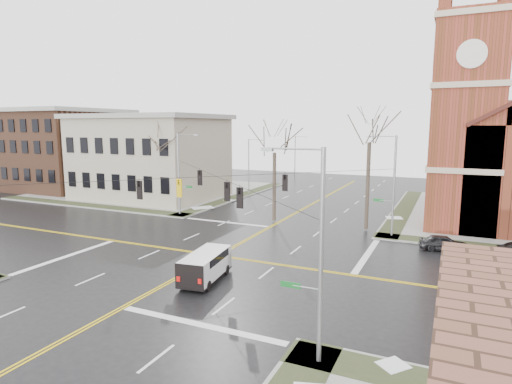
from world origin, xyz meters
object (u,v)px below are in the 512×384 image
at_px(signal_pole_se, 317,250).
at_px(streetlight_north_a, 250,164).
at_px(cargo_van, 207,264).
at_px(signal_pole_nw, 180,172).
at_px(streetlight_north_b, 296,156).
at_px(signal_pole_ne, 392,183).
at_px(tree_nw_near, 275,148).
at_px(parked_car_a, 444,243).
at_px(tree_nw_far, 165,148).
at_px(tree_ne, 370,136).

bearing_deg(signal_pole_se, streetlight_north_a, 119.09).
bearing_deg(signal_pole_se, cargo_van, 144.48).
bearing_deg(signal_pole_nw, streetlight_north_b, 88.95).
bearing_deg(cargo_van, signal_pole_se, -43.13).
distance_m(signal_pole_ne, tree_nw_near, 12.26).
height_order(parked_car_a, tree_nw_near, tree_nw_near).
bearing_deg(streetlight_north_b, tree_nw_far, -96.40).
distance_m(cargo_van, tree_nw_near, 19.02).
bearing_deg(streetlight_north_b, streetlight_north_a, -90.00).
bearing_deg(parked_car_a, signal_pole_ne, 50.80).
xyz_separation_m(streetlight_north_b, tree_nw_far, (-3.89, -34.70, 2.96)).
bearing_deg(streetlight_north_a, tree_nw_near, -56.33).
bearing_deg(tree_nw_near, parked_car_a, -13.65).
relative_size(signal_pole_ne, streetlight_north_b, 1.12).
bearing_deg(streetlight_north_b, signal_pole_nw, -91.05).
height_order(streetlight_north_a, tree_ne, tree_ne).
relative_size(tree_nw_far, tree_nw_near, 0.96).
xyz_separation_m(parked_car_a, tree_nw_far, (-30.42, 4.46, 6.79)).
xyz_separation_m(streetlight_north_b, cargo_van, (12.63, -52.83, -3.38)).
bearing_deg(tree_ne, streetlight_north_a, 142.65).
bearing_deg(signal_pole_nw, parked_car_a, -5.60).
relative_size(signal_pole_nw, tree_nw_far, 0.88).
bearing_deg(signal_pole_se, streetlight_north_b, 110.27).
relative_size(signal_pole_nw, tree_ne, 0.72).
bearing_deg(cargo_van, parked_car_a, 36.89).
xyz_separation_m(signal_pole_ne, streetlight_north_b, (-21.97, 36.50, -0.48)).
relative_size(streetlight_north_b, parked_car_a, 2.14).
height_order(signal_pole_nw, tree_nw_far, tree_nw_far).
distance_m(signal_pole_se, parked_car_a, 21.28).
distance_m(signal_pole_se, tree_nw_far, 35.92).
bearing_deg(streetlight_north_b, tree_ne, -60.74).
bearing_deg(streetlight_north_a, parked_car_a, -35.85).
xyz_separation_m(signal_pole_se, tree_nw_far, (-25.87, 24.80, 2.48)).
bearing_deg(signal_pole_se, signal_pole_ne, 90.00).
xyz_separation_m(streetlight_north_b, tree_nw_near, (10.11, -35.18, 3.25)).
distance_m(signal_pole_nw, streetlight_north_a, 16.52).
height_order(signal_pole_ne, cargo_van, signal_pole_ne).
relative_size(signal_pole_ne, tree_nw_near, 0.84).
height_order(signal_pole_nw, cargo_van, signal_pole_nw).
bearing_deg(tree_ne, tree_nw_far, 179.42).
bearing_deg(streetlight_north_b, tree_nw_near, -73.97).
height_order(streetlight_north_b, tree_ne, tree_ne).
relative_size(streetlight_north_a, streetlight_north_b, 1.00).
height_order(streetlight_north_b, parked_car_a, streetlight_north_b).
height_order(signal_pole_nw, tree_ne, tree_ne).
height_order(signal_pole_nw, signal_pole_se, same).
xyz_separation_m(signal_pole_nw, streetlight_north_a, (0.67, 16.50, -0.48)).
relative_size(signal_pole_nw, streetlight_north_b, 1.12).
xyz_separation_m(signal_pole_se, tree_nw_near, (-11.86, 24.32, 2.77)).
height_order(signal_pole_ne, tree_nw_far, tree_nw_far).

